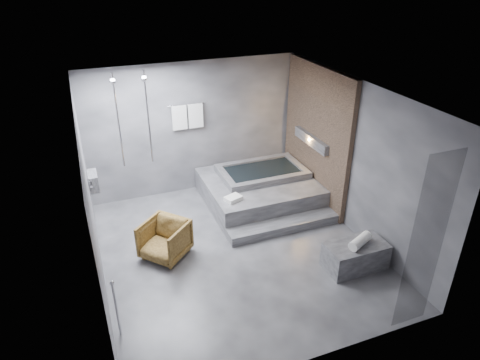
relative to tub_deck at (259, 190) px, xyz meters
name	(u,v)px	position (x,y,z in m)	size (l,w,h in m)	color
room	(253,152)	(-0.65, -1.21, 1.48)	(5.00, 5.04, 2.82)	#313134
tub_deck	(259,190)	(0.00, 0.00, 0.00)	(2.20, 2.00, 0.50)	#37373A
tub_step	(284,226)	(0.00, -1.18, -0.16)	(2.20, 0.36, 0.18)	#37373A
concrete_bench	(355,255)	(0.62, -2.57, -0.03)	(1.00, 0.55, 0.45)	#353538
driftwood_chair	(165,240)	(-2.24, -1.15, 0.08)	(0.70, 0.72, 0.66)	#402B10
rolled_towel	(360,241)	(0.64, -2.61, 0.28)	(0.17, 0.17, 0.46)	white
deck_towel	(233,198)	(-0.79, -0.60, 0.29)	(0.30, 0.22, 0.08)	white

